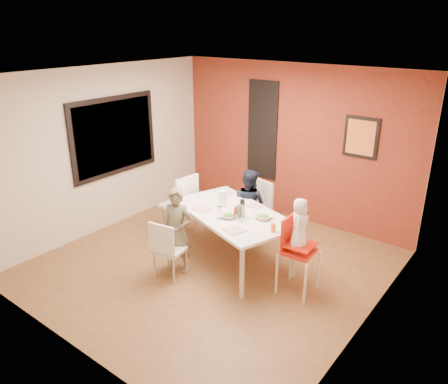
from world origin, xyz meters
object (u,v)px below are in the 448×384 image
Objects in this scene: chair_far at (258,205)px; high_chair at (296,248)px; chair_near at (166,247)px; child_far at (249,205)px; child_near at (177,231)px; toddler at (300,225)px; wine_bottle at (242,209)px; paper_towel_roll at (223,199)px; dining_table at (232,216)px; chair_left at (182,202)px.

chair_far is 0.90× the size of high_chair.
child_far reaches higher than chair_near.
high_chair is at bearing 0.91° from child_near.
toddler reaches higher than chair_near.
wine_bottle is (-0.92, 0.06, -0.05)m from toddler.
toddler is 2.83× the size of paper_towel_roll.
dining_table is 0.98m from chair_far.
wine_bottle is at bearing 117.18° from child_far.
toddler is at bearing -6.01° from dining_table.
child_near is 4.82× the size of wine_bottle.
chair_left reaches higher than wine_bottle.
paper_towel_roll is (-1.36, 0.20, -0.05)m from toddler.
paper_towel_roll is (-1.33, 0.20, 0.28)m from high_chair.
chair_near reaches higher than dining_table.
chair_far is at bearing -95.78° from child_far.
chair_left is at bearing 109.91° from child_near.
dining_table is 1.11m from high_chair.
dining_table is 3.03× the size of toddler.
wine_bottle is at bearing 83.40° from high_chair.
chair_far is 3.59× the size of wine_bottle.
chair_left is (-1.16, 0.19, -0.13)m from dining_table.
toddler reaches higher than child_far.
high_chair is at bearing -4.08° from wine_bottle.
chair_far is 0.78× the size of child_far.
paper_towel_roll is at bearing -79.49° from chair_far.
chair_far is (0.25, 1.87, 0.04)m from chair_near.
paper_towel_roll reaches higher than chair_far.
chair_left is at bearing 27.07° from child_far.
child_near is at bearing -96.48° from chair_near.
wine_bottle is at bearing -135.54° from chair_near.
chair_near is 1.73m from high_chair.
wine_bottle reaches higher than chair_near.
child_far is 4.85× the size of paper_towel_roll.
child_near is 1.78× the size of toddler.
wine_bottle reaches higher than chair_far.
chair_left reaches higher than chair_far.
paper_towel_roll is (0.20, 0.77, 0.28)m from child_near.
child_far is (0.96, 0.51, 0.02)m from chair_left.
child_far is (-0.20, 0.70, -0.11)m from dining_table.
paper_towel_roll is (0.93, -0.11, 0.32)m from chair_left.
dining_table is 1.77× the size of child_far.
child_near is 0.95m from wine_bottle.
chair_left reaches higher than paper_towel_roll.
toddler is at bearing 0.64° from child_near.
toddler is at bearing 147.32° from child_far.
wine_bottle is at bearing 83.74° from chair_left.
chair_far is at bearing 111.03° from wine_bottle.
chair_near is 1.65m from child_far.
chair_far reaches higher than dining_table.
paper_towel_roll is at bearing 87.02° from chair_left.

